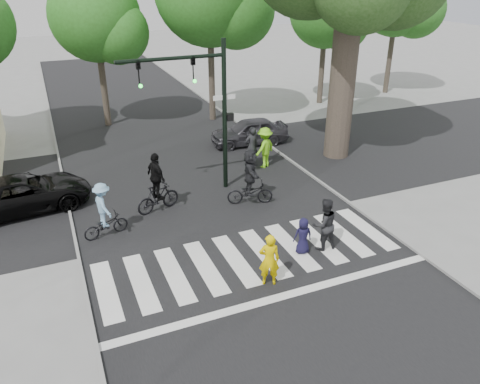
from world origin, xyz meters
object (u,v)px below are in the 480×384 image
at_px(pedestrian_adult, 324,224).
at_px(cyclist_right, 250,180).
at_px(traffic_signal, 203,97).
at_px(pedestrian_child, 303,236).
at_px(cyclist_left, 104,214).
at_px(cyclist_mid, 157,188).
at_px(car_grey, 249,131).
at_px(car_suv, 24,193).
at_px(pedestrian_woman, 269,260).

bearing_deg(pedestrian_adult, cyclist_right, -75.39).
distance_m(traffic_signal, pedestrian_child, 6.65).
distance_m(traffic_signal, cyclist_left, 5.72).
xyz_separation_m(cyclist_left, cyclist_right, (5.52, 0.31, 0.15)).
xyz_separation_m(cyclist_mid, car_grey, (6.16, 5.43, -0.27)).
height_order(cyclist_mid, car_grey, cyclist_mid).
bearing_deg(car_grey, cyclist_mid, -43.35).
bearing_deg(car_suv, pedestrian_woman, -147.38).
xyz_separation_m(pedestrian_woman, pedestrian_child, (1.72, 1.06, -0.20)).
xyz_separation_m(pedestrian_woman, cyclist_left, (-3.92, 4.59, 0.03)).
distance_m(pedestrian_woman, car_suv, 10.07).
bearing_deg(cyclist_mid, traffic_signal, 23.73).
height_order(cyclist_mid, cyclist_right, cyclist_mid).
bearing_deg(traffic_signal, pedestrian_adult, -70.28).
distance_m(car_suv, car_grey, 11.29).
bearing_deg(cyclist_mid, cyclist_left, -151.98).
bearing_deg(car_grey, pedestrian_adult, -5.19).
height_order(pedestrian_woman, cyclist_mid, cyclist_mid).
xyz_separation_m(pedestrian_adult, car_grey, (1.86, 10.11, -0.21)).
distance_m(cyclist_left, cyclist_mid, 2.38).
height_order(cyclist_left, cyclist_right, cyclist_right).
bearing_deg(cyclist_left, cyclist_right, 3.24).
bearing_deg(cyclist_right, traffic_signal, 122.89).
bearing_deg(car_grey, cyclist_right, -18.45).
bearing_deg(pedestrian_adult, car_grey, -98.51).
height_order(pedestrian_child, cyclist_left, cyclist_left).
bearing_deg(pedestrian_adult, cyclist_mid, -45.55).
distance_m(pedestrian_woman, pedestrian_child, 2.03).
height_order(traffic_signal, car_suv, traffic_signal).
distance_m(pedestrian_child, cyclist_left, 6.66).
relative_size(pedestrian_child, cyclist_left, 0.63).
bearing_deg(car_suv, car_grey, -79.64).
xyz_separation_m(traffic_signal, car_grey, (3.90, 4.43, -3.22)).
bearing_deg(pedestrian_woman, car_suv, -29.59).
height_order(cyclist_right, car_grey, cyclist_right).
distance_m(cyclist_left, car_suv, 4.04).
height_order(pedestrian_child, car_grey, car_grey).
xyz_separation_m(pedestrian_adult, car_suv, (-8.90, 6.72, -0.22)).
height_order(pedestrian_adult, cyclist_mid, cyclist_mid).
bearing_deg(cyclist_left, pedestrian_adult, -29.16).
relative_size(traffic_signal, pedestrian_child, 4.86).
distance_m(pedestrian_child, cyclist_mid, 5.85).
relative_size(cyclist_left, car_grey, 0.49).
xyz_separation_m(pedestrian_child, cyclist_mid, (-3.55, 4.64, 0.33)).
xyz_separation_m(cyclist_left, car_suv, (-2.51, 3.16, -0.18)).
xyz_separation_m(pedestrian_adult, cyclist_mid, (-4.29, 4.68, 0.05)).
distance_m(cyclist_left, car_grey, 10.53).
distance_m(cyclist_mid, cyclist_right, 3.51).
relative_size(cyclist_left, cyclist_mid, 0.85).
bearing_deg(car_grey, traffic_signal, -36.06).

